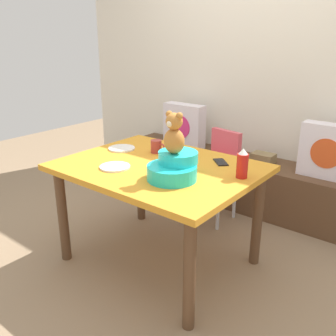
# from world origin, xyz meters

# --- Properties ---
(ground_plane) EXTENTS (8.00, 8.00, 0.00)m
(ground_plane) POSITION_xyz_m (0.00, 0.00, 0.00)
(ground_plane) COLOR #8C7256
(back_wall) EXTENTS (4.40, 0.10, 2.60)m
(back_wall) POSITION_xyz_m (0.00, 1.52, 1.30)
(back_wall) COLOR silver
(back_wall) RESTS_ON ground_plane
(window_bench) EXTENTS (2.60, 0.44, 0.46)m
(window_bench) POSITION_xyz_m (0.00, 1.25, 0.23)
(window_bench) COLOR brown
(window_bench) RESTS_ON ground_plane
(pillow_floral_left) EXTENTS (0.44, 0.15, 0.44)m
(pillow_floral_left) POSITION_xyz_m (-0.69, 1.23, 0.68)
(pillow_floral_left) COLOR silver
(pillow_floral_left) RESTS_ON window_bench
(pillow_floral_right) EXTENTS (0.44, 0.15, 0.44)m
(pillow_floral_right) POSITION_xyz_m (0.74, 1.23, 0.68)
(pillow_floral_right) COLOR silver
(pillow_floral_right) RESTS_ON window_bench
(book_stack) EXTENTS (0.20, 0.14, 0.09)m
(book_stack) POSITION_xyz_m (0.19, 1.25, 0.50)
(book_stack) COLOR olive
(book_stack) RESTS_ON window_bench
(dining_table) EXTENTS (1.28, 1.00, 0.74)m
(dining_table) POSITION_xyz_m (0.00, 0.00, 0.64)
(dining_table) COLOR orange
(dining_table) RESTS_ON ground_plane
(highchair) EXTENTS (0.38, 0.49, 0.79)m
(highchair) POSITION_xyz_m (-0.05, 0.81, 0.52)
(highchair) COLOR #D84C59
(highchair) RESTS_ON ground_plane
(infant_seat_teal) EXTENTS (0.30, 0.33, 0.16)m
(infant_seat_teal) POSITION_xyz_m (0.23, -0.13, 0.81)
(infant_seat_teal) COLOR #1EC7C6
(infant_seat_teal) RESTS_ON dining_table
(teddy_bear) EXTENTS (0.13, 0.12, 0.25)m
(teddy_bear) POSITION_xyz_m (0.23, -0.13, 1.02)
(teddy_bear) COLOR #B67432
(teddy_bear) RESTS_ON infant_seat_teal
(ketchup_bottle) EXTENTS (0.07, 0.07, 0.18)m
(ketchup_bottle) POSITION_xyz_m (0.54, 0.14, 0.83)
(ketchup_bottle) COLOR red
(ketchup_bottle) RESTS_ON dining_table
(coffee_mug) EXTENTS (0.12, 0.08, 0.09)m
(coffee_mug) POSITION_xyz_m (-0.19, 0.20, 0.79)
(coffee_mug) COLOR #9E332D
(coffee_mug) RESTS_ON dining_table
(dinner_plate_near) EXTENTS (0.20, 0.20, 0.01)m
(dinner_plate_near) POSITION_xyz_m (-0.45, 0.10, 0.75)
(dinner_plate_near) COLOR white
(dinner_plate_near) RESTS_ON dining_table
(dinner_plate_far) EXTENTS (0.20, 0.20, 0.01)m
(dinner_plate_far) POSITION_xyz_m (-0.19, -0.22, 0.75)
(dinner_plate_far) COLOR white
(dinner_plate_far) RESTS_ON dining_table
(cell_phone) EXTENTS (0.15, 0.15, 0.01)m
(cell_phone) POSITION_xyz_m (0.30, 0.30, 0.74)
(cell_phone) COLOR black
(cell_phone) RESTS_ON dining_table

